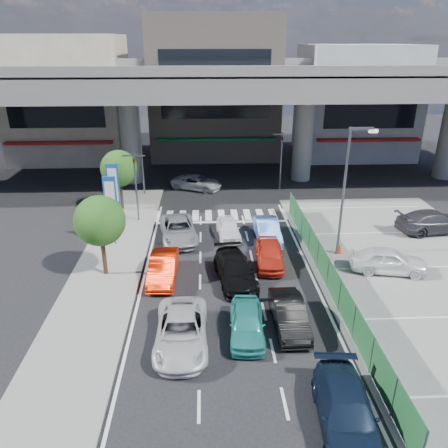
{
  "coord_description": "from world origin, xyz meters",
  "views": [
    {
      "loc": [
        -1.23,
        -18.24,
        12.54
      ],
      "look_at": [
        -0.09,
        6.59,
        1.97
      ],
      "focal_mm": 35.0,
      "sensor_mm": 36.0,
      "label": 1
    }
  ],
  "objects_px": {
    "tree_near": "(100,221)",
    "hatch_black_mid_right": "(289,315)",
    "signboard_near": "(111,201)",
    "parked_sedan_white": "(388,260)",
    "wagon_silver_front_left": "(178,230)",
    "crossing_wagon_silver": "(197,183)",
    "kei_truck_front_right": "(267,230)",
    "street_lamp_right": "(348,182)",
    "sedan_black_mid": "(235,270)",
    "taxi_orange_right": "(269,254)",
    "minivan_navy_back": "(346,413)",
    "taxi_teal_mid": "(247,322)",
    "traffic_light_right": "(282,146)",
    "taxi_orange_left": "(163,268)",
    "parked_sedan_dgrey": "(434,221)",
    "sedan_white_mid_left": "(181,331)",
    "traffic_light_left": "(135,170)",
    "sedan_white_front_mid": "(228,228)",
    "street_lamp_left": "(143,141)",
    "tree_far": "(119,169)",
    "traffic_cone": "(340,248)",
    "signboard_far": "(113,187)"
  },
  "relations": [
    {
      "from": "traffic_light_right",
      "to": "taxi_orange_right",
      "type": "bearing_deg",
      "value": -101.84
    },
    {
      "from": "sedan_white_front_mid",
      "to": "signboard_far",
      "type": "bearing_deg",
      "value": 161.61
    },
    {
      "from": "traffic_light_right",
      "to": "signboard_far",
      "type": "xyz_separation_m",
      "value": [
        -13.1,
        -8.01,
        -0.87
      ]
    },
    {
      "from": "hatch_black_mid_right",
      "to": "taxi_orange_right",
      "type": "height_order",
      "value": "taxi_orange_right"
    },
    {
      "from": "street_lamp_left",
      "to": "sedan_white_mid_left",
      "type": "relative_size",
      "value": 1.61
    },
    {
      "from": "minivan_navy_back",
      "to": "kei_truck_front_right",
      "type": "xyz_separation_m",
      "value": [
        -0.6,
        15.58,
        0.0
      ]
    },
    {
      "from": "traffic_light_left",
      "to": "parked_sedan_dgrey",
      "type": "relative_size",
      "value": 0.99
    },
    {
      "from": "traffic_light_left",
      "to": "sedan_white_front_mid",
      "type": "distance_m",
      "value": 7.9
    },
    {
      "from": "sedan_black_mid",
      "to": "taxi_orange_right",
      "type": "distance_m",
      "value": 2.9
    },
    {
      "from": "minivan_navy_back",
      "to": "taxi_orange_left",
      "type": "bearing_deg",
      "value": 128.94
    },
    {
      "from": "tree_near",
      "to": "crossing_wagon_silver",
      "type": "xyz_separation_m",
      "value": [
        5.03,
        15.4,
        -2.76
      ]
    },
    {
      "from": "taxi_teal_mid",
      "to": "street_lamp_right",
      "type": "bearing_deg",
      "value": 53.04
    },
    {
      "from": "kei_truck_front_right",
      "to": "traffic_cone",
      "type": "bearing_deg",
      "value": -29.25
    },
    {
      "from": "kei_truck_front_right",
      "to": "sedan_black_mid",
      "type": "bearing_deg",
      "value": -116.49
    },
    {
      "from": "traffic_light_right",
      "to": "sedan_black_mid",
      "type": "bearing_deg",
      "value": -107.83
    },
    {
      "from": "traffic_light_right",
      "to": "tree_far",
      "type": "relative_size",
      "value": 1.08
    },
    {
      "from": "sedan_white_mid_left",
      "to": "taxi_orange_left",
      "type": "distance_m",
      "value": 6.0
    },
    {
      "from": "traffic_light_left",
      "to": "parked_sedan_dgrey",
      "type": "height_order",
      "value": "traffic_light_left"
    },
    {
      "from": "kei_truck_front_right",
      "to": "street_lamp_right",
      "type": "bearing_deg",
      "value": -30.52
    },
    {
      "from": "sedan_black_mid",
      "to": "parked_sedan_white",
      "type": "height_order",
      "value": "parked_sedan_white"
    },
    {
      "from": "minivan_navy_back",
      "to": "sedan_white_front_mid",
      "type": "relative_size",
      "value": 1.32
    },
    {
      "from": "tree_far",
      "to": "wagon_silver_front_left",
      "type": "xyz_separation_m",
      "value": [
        4.73,
        -5.75,
        -2.7
      ]
    },
    {
      "from": "tree_near",
      "to": "taxi_orange_left",
      "type": "xyz_separation_m",
      "value": [
        3.33,
        -0.5,
        -2.7
      ]
    },
    {
      "from": "taxi_orange_left",
      "to": "wagon_silver_front_left",
      "type": "height_order",
      "value": "taxi_orange_left"
    },
    {
      "from": "crossing_wagon_silver",
      "to": "tree_far",
      "type": "bearing_deg",
      "value": 151.99
    },
    {
      "from": "tree_near",
      "to": "hatch_black_mid_right",
      "type": "relative_size",
      "value": 1.19
    },
    {
      "from": "traffic_light_right",
      "to": "taxi_teal_mid",
      "type": "bearing_deg",
      "value": -103.33
    },
    {
      "from": "taxi_orange_left",
      "to": "kei_truck_front_right",
      "type": "distance_m",
      "value": 8.19
    },
    {
      "from": "wagon_silver_front_left",
      "to": "crossing_wagon_silver",
      "type": "bearing_deg",
      "value": 75.96
    },
    {
      "from": "tree_far",
      "to": "sedan_white_front_mid",
      "type": "bearing_deg",
      "value": -34.05
    },
    {
      "from": "sedan_black_mid",
      "to": "parked_sedan_dgrey",
      "type": "bearing_deg",
      "value": 15.53
    },
    {
      "from": "signboard_near",
      "to": "taxi_teal_mid",
      "type": "xyz_separation_m",
      "value": [
        7.77,
        -9.82,
        -2.4
      ]
    },
    {
      "from": "crossing_wagon_silver",
      "to": "parked_sedan_white",
      "type": "bearing_deg",
      "value": -122.62
    },
    {
      "from": "traffic_light_right",
      "to": "kei_truck_front_right",
      "type": "bearing_deg",
      "value": -103.78
    },
    {
      "from": "street_lamp_left",
      "to": "taxi_teal_mid",
      "type": "bearing_deg",
      "value": -70.83
    },
    {
      "from": "street_lamp_left",
      "to": "crossing_wagon_silver",
      "type": "distance_m",
      "value": 6.17
    },
    {
      "from": "sedan_white_mid_left",
      "to": "hatch_black_mid_right",
      "type": "height_order",
      "value": "sedan_white_mid_left"
    },
    {
      "from": "crossing_wagon_silver",
      "to": "parked_sedan_dgrey",
      "type": "distance_m",
      "value": 19.57
    },
    {
      "from": "tree_far",
      "to": "parked_sedan_white",
      "type": "distance_m",
      "value": 20.41
    },
    {
      "from": "signboard_near",
      "to": "parked_sedan_white",
      "type": "height_order",
      "value": "signboard_near"
    },
    {
      "from": "traffic_light_right",
      "to": "wagon_silver_front_left",
      "type": "bearing_deg",
      "value": -129.91
    },
    {
      "from": "taxi_orange_right",
      "to": "traffic_cone",
      "type": "bearing_deg",
      "value": 19.32
    },
    {
      "from": "hatch_black_mid_right",
      "to": "traffic_cone",
      "type": "xyz_separation_m",
      "value": [
        4.6,
        7.41,
        -0.27
      ]
    },
    {
      "from": "taxi_teal_mid",
      "to": "taxi_orange_right",
      "type": "relative_size",
      "value": 0.96
    },
    {
      "from": "minivan_navy_back",
      "to": "taxi_orange_left",
      "type": "height_order",
      "value": "same"
    },
    {
      "from": "taxi_orange_right",
      "to": "minivan_navy_back",
      "type": "bearing_deg",
      "value": -80.67
    },
    {
      "from": "sedan_black_mid",
      "to": "sedan_white_front_mid",
      "type": "height_order",
      "value": "sedan_black_mid"
    },
    {
      "from": "tree_far",
      "to": "hatch_black_mid_right",
      "type": "distance_m",
      "value": 19.11
    },
    {
      "from": "traffic_light_right",
      "to": "parked_sedan_white",
      "type": "xyz_separation_m",
      "value": [
        3.76,
        -15.4,
        -3.14
      ]
    },
    {
      "from": "sedan_white_mid_left",
      "to": "sedan_black_mid",
      "type": "height_order",
      "value": "same"
    }
  ]
}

